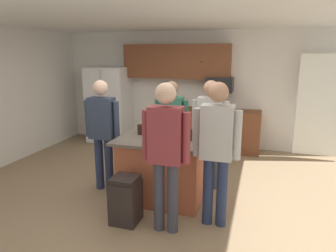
{
  "coord_description": "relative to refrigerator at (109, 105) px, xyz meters",
  "views": [
    {
      "loc": [
        1.47,
        -4.16,
        2.11
      ],
      "look_at": [
        0.17,
        0.1,
        1.05
      ],
      "focal_mm": 32.89,
      "sensor_mm": 36.0,
      "label": 1
    }
  ],
  "objects": [
    {
      "name": "floor",
      "position": [
        2.0,
        -2.38,
        -0.9
      ],
      "size": [
        7.04,
        7.04,
        0.0
      ],
      "primitive_type": "plane",
      "color": "#937A5B",
      "rests_on": "ground"
    },
    {
      "name": "ceiling",
      "position": [
        2.0,
        -2.38,
        1.7
      ],
      "size": [
        7.04,
        7.04,
        0.0
      ],
      "primitive_type": "plane",
      "color": "white"
    },
    {
      "name": "back_wall",
      "position": [
        2.0,
        0.42,
        0.4
      ],
      "size": [
        6.4,
        0.1,
        2.6
      ],
      "primitive_type": "cube",
      "color": "white",
      "rests_on": "ground"
    },
    {
      "name": "french_door_window_panel",
      "position": [
        4.6,
        0.02,
        0.2
      ],
      "size": [
        0.9,
        0.06,
        2.0
      ],
      "primitive_type": "cube",
      "color": "white",
      "rests_on": "ground"
    },
    {
      "name": "cabinet_run_upper",
      "position": [
        1.6,
        0.22,
        1.03
      ],
      "size": [
        2.4,
        0.38,
        0.75
      ],
      "color": "brown"
    },
    {
      "name": "cabinet_run_lower",
      "position": [
        2.6,
        0.1,
        -0.45
      ],
      "size": [
        1.8,
        0.63,
        0.9
      ],
      "color": "brown",
      "rests_on": "ground"
    },
    {
      "name": "refrigerator",
      "position": [
        0.0,
        0.0,
        0.0
      ],
      "size": [
        0.94,
        0.76,
        1.79
      ],
      "color": "white",
      "rests_on": "ground"
    },
    {
      "name": "microwave_over_range",
      "position": [
        2.6,
        0.12,
        0.55
      ],
      "size": [
        0.56,
        0.4,
        0.32
      ],
      "primitive_type": "cube",
      "color": "black"
    },
    {
      "name": "kitchen_island",
      "position": [
        2.17,
        -2.59,
        -0.42
      ],
      "size": [
        1.29,
        0.85,
        0.93
      ],
      "color": "#AD5638",
      "rests_on": "ground"
    },
    {
      "name": "person_guest_left",
      "position": [
        2.08,
        -1.81,
        0.07
      ],
      "size": [
        0.57,
        0.22,
        1.67
      ],
      "rotation": [
        0.0,
        0.0,
        -1.46
      ],
      "color": "#4C5166",
      "rests_on": "ground"
    },
    {
      "name": "person_guest_right",
      "position": [
        1.18,
        -2.48,
        0.1
      ],
      "size": [
        0.57,
        0.23,
        1.72
      ],
      "rotation": [
        0.0,
        0.0,
        -0.1
      ],
      "color": "#232D4C",
      "rests_on": "ground"
    },
    {
      "name": "person_guest_by_door",
      "position": [
        2.46,
        -3.33,
        0.15
      ],
      "size": [
        0.57,
        0.24,
        1.79
      ],
      "rotation": [
        0.0,
        0.0,
        1.95
      ],
      "color": "#383842",
      "rests_on": "ground"
    },
    {
      "name": "person_elder_center",
      "position": [
        2.74,
        -1.95,
        0.1
      ],
      "size": [
        0.57,
        0.23,
        1.71
      ],
      "rotation": [
        0.0,
        0.0,
        -2.3
      ],
      "color": "#383842",
      "rests_on": "ground"
    },
    {
      "name": "person_host_foreground",
      "position": [
        3.0,
        -3.02,
        0.15
      ],
      "size": [
        0.57,
        0.24,
        1.79
      ],
      "rotation": [
        0.0,
        0.0,
        2.66
      ],
      "color": "#232D4C",
      "rests_on": "ground"
    },
    {
      "name": "tumbler_amber",
      "position": [
        2.6,
        -2.31,
        0.09
      ],
      "size": [
        0.07,
        0.07,
        0.12
      ],
      "color": "black",
      "rests_on": "kitchen_island"
    },
    {
      "name": "glass_stout_tall",
      "position": [
        1.78,
        -2.44,
        0.11
      ],
      "size": [
        0.07,
        0.07,
        0.15
      ],
      "color": "black",
      "rests_on": "kitchen_island"
    },
    {
      "name": "glass_dark_ale",
      "position": [
        2.56,
        -2.56,
        0.11
      ],
      "size": [
        0.07,
        0.07,
        0.16
      ],
      "color": "black",
      "rests_on": "kitchen_island"
    },
    {
      "name": "serving_tray",
      "position": [
        2.19,
        -2.56,
        0.06
      ],
      "size": [
        0.44,
        0.3,
        0.04
      ],
      "color": "#B7B7BC",
      "rests_on": "kitchen_island"
    },
    {
      "name": "trash_bin",
      "position": [
        1.92,
        -3.29,
        -0.59
      ],
      "size": [
        0.34,
        0.34,
        0.61
      ],
      "color": "black",
      "rests_on": "ground"
    }
  ]
}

